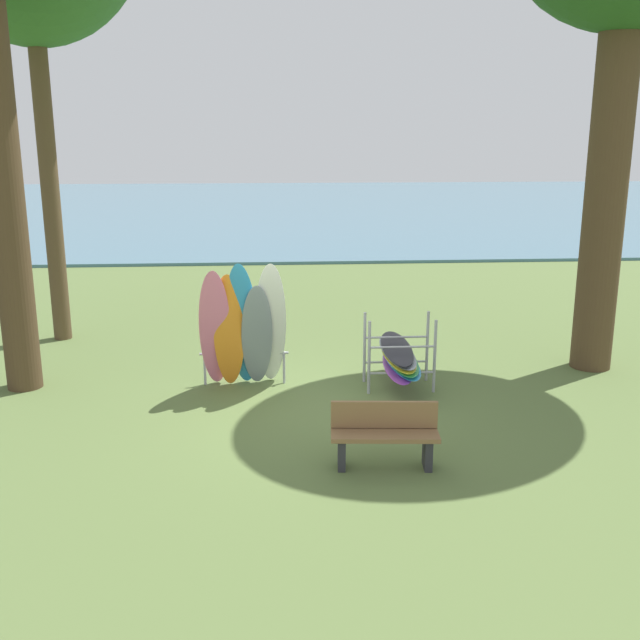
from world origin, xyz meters
The scene contains 5 objects.
ground_plane centered at (0.00, 0.00, 0.00)m, with size 80.00×80.00×0.00m, color #566B38.
lake_water centered at (0.00, 30.93, 0.05)m, with size 80.00×36.00×0.10m, color #477084.
leaning_board_pile centered at (-1.13, 1.09, 1.05)m, with size 1.53×0.95×2.25m.
board_storage_rack centered at (1.50, 1.02, 0.55)m, with size 1.15×2.13×1.25m.
park_bench centered at (0.79, -2.03, 0.45)m, with size 1.43×0.51×0.85m.
Camera 1 is at (-0.66, -10.97, 4.31)m, focal length 41.83 mm.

